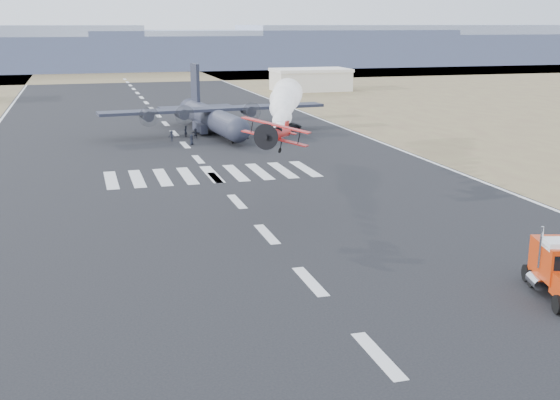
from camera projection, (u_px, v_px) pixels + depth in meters
name	position (u px, v px, depth m)	size (l,w,h in m)	color
ground	(378.00, 356.00, 38.97)	(500.00, 500.00, 0.00)	black
scrub_far	(120.00, 74.00, 253.27)	(500.00, 80.00, 0.00)	brown
runway_markings	(198.00, 159.00, 94.87)	(60.00, 260.00, 0.01)	silver
ridge_seg_d	(114.00, 52.00, 279.62)	(150.00, 50.00, 13.00)	#8591AA
ridge_seg_e	(271.00, 48.00, 296.76)	(150.00, 50.00, 15.00)	#8591AA
ridge_seg_f	(411.00, 44.00, 313.89)	(150.00, 50.00, 17.00)	#8591AA
ridge_seg_g	(536.00, 48.00, 331.77)	(150.00, 50.00, 13.00)	#8591AA
hangar_right	(311.00, 79.00, 190.29)	(20.50, 12.50, 5.90)	beige
aerobatic_biplane	(277.00, 134.00, 64.96)	(6.54, 6.19, 3.08)	red
smoke_trail	(284.00, 100.00, 91.30)	(11.88, 31.73, 4.17)	white
transport_aircraft	(212.00, 116.00, 116.88)	(37.83, 31.09, 10.91)	#1F222E
support_vehicle	(286.00, 125.00, 121.05)	(2.47, 5.36, 1.49)	black
crew_a	(235.00, 130.00, 114.81)	(0.61, 0.50, 1.68)	black
crew_b	(248.00, 133.00, 111.82)	(0.82, 0.51, 1.70)	black
crew_c	(172.00, 136.00, 109.20)	(1.06, 0.49, 1.64)	black
crew_d	(260.00, 132.00, 112.66)	(1.05, 0.54, 1.79)	black
crew_e	(191.00, 140.00, 105.95)	(0.77, 0.47, 1.58)	black
crew_f	(195.00, 133.00, 111.76)	(1.51, 0.49, 1.63)	black
crew_g	(186.00, 131.00, 113.23)	(0.67, 0.55, 1.83)	black
crew_h	(234.00, 135.00, 109.47)	(0.86, 0.53, 1.77)	black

